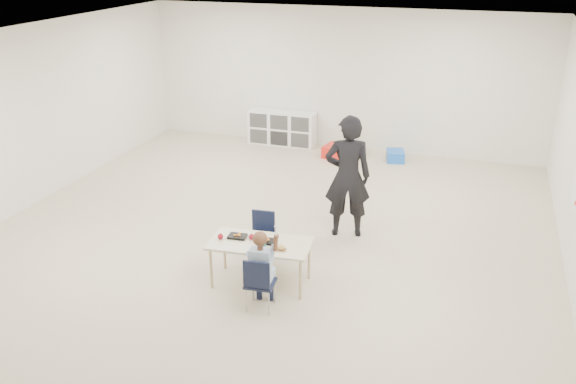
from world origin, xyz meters
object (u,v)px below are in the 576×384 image
(adult, at_px, (348,177))
(cubby_shelf, at_px, (282,128))
(chair_near, at_px, (260,282))
(child, at_px, (260,267))
(table, at_px, (261,263))

(adult, bearing_deg, cubby_shelf, -74.39)
(chair_near, bearing_deg, child, 0.00)
(table, bearing_deg, cubby_shelf, 101.52)
(chair_near, distance_m, cubby_shelf, 6.16)
(adult, bearing_deg, table, 52.42)
(cubby_shelf, bearing_deg, adult, -58.75)
(child, distance_m, cubby_shelf, 6.16)
(chair_near, height_order, adult, adult)
(table, distance_m, child, 0.60)
(table, height_order, chair_near, chair_near)
(table, bearing_deg, adult, 63.34)
(table, bearing_deg, child, -74.18)
(table, bearing_deg, chair_near, -74.18)
(child, height_order, cubby_shelf, child)
(cubby_shelf, height_order, adult, adult)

